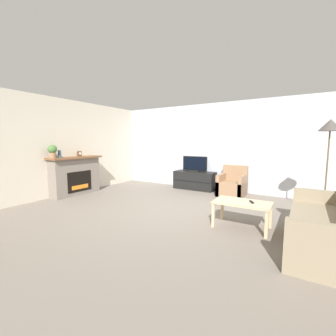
{
  "coord_description": "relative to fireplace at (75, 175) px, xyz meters",
  "views": [
    {
      "loc": [
        2.47,
        -4.07,
        1.51
      ],
      "look_at": [
        -0.51,
        0.74,
        0.85
      ],
      "focal_mm": 24.0,
      "sensor_mm": 36.0,
      "label": 1
    }
  ],
  "objects": [
    {
      "name": "potted_plant",
      "position": [
        0.02,
        -0.65,
        0.73
      ],
      "size": [
        0.23,
        0.23,
        0.34
      ],
      "color": "#936B4C",
      "rests_on": "fireplace"
    },
    {
      "name": "armchair",
      "position": [
        3.87,
        2.27,
        -0.28
      ],
      "size": [
        0.7,
        0.76,
        0.83
      ],
      "color": "#937051",
      "rests_on": "ground"
    },
    {
      "name": "remote",
      "position": [
        4.86,
        -0.03,
        -0.08
      ],
      "size": [
        0.11,
        0.15,
        0.02
      ],
      "rotation": [
        0.0,
        0.0,
        0.5
      ],
      "color": "black",
      "rests_on": "coffee_table"
    },
    {
      "name": "floor_lamp",
      "position": [
        5.96,
        1.18,
        1.17
      ],
      "size": [
        0.4,
        0.4,
        1.93
      ],
      "color": "black",
      "rests_on": "ground"
    },
    {
      "name": "mantel_clock",
      "position": [
        0.02,
        0.15,
        0.61
      ],
      "size": [
        0.08,
        0.11,
        0.15
      ],
      "color": "brown",
      "rests_on": "fireplace"
    },
    {
      "name": "tv",
      "position": [
        2.62,
        2.45,
        0.24
      ],
      "size": [
        0.83,
        0.18,
        0.49
      ],
      "color": "black",
      "rests_on": "tv_stand"
    },
    {
      "name": "coffee_table",
      "position": [
        4.71,
        -0.07,
        -0.15
      ],
      "size": [
        0.95,
        0.57,
        0.47
      ],
      "color": "#CCB289",
      "rests_on": "ground"
    },
    {
      "name": "couch",
      "position": [
        5.94,
        -0.22,
        -0.27
      ],
      "size": [
        0.88,
        2.09,
        0.84
      ],
      "color": "gray",
      "rests_on": "ground"
    },
    {
      "name": "fireplace",
      "position": [
        0.0,
        0.0,
        0.0
      ],
      "size": [
        0.51,
        1.52,
        1.09
      ],
      "color": "slate",
      "rests_on": "ground"
    },
    {
      "name": "wall_back",
      "position": [
        3.15,
        2.77,
        0.8
      ],
      "size": [
        12.0,
        0.06,
        2.7
      ],
      "color": "silver",
      "rests_on": "ground"
    },
    {
      "name": "tv_stand",
      "position": [
        2.62,
        2.45,
        -0.27
      ],
      "size": [
        1.32,
        0.49,
        0.57
      ],
      "color": "black",
      "rests_on": "ground"
    },
    {
      "name": "mantel_vase_left",
      "position": [
        0.02,
        -0.46,
        0.64
      ],
      "size": [
        0.08,
        0.08,
        0.21
      ],
      "color": "#385670",
      "rests_on": "fireplace"
    },
    {
      "name": "ground_plane",
      "position": [
        3.15,
        0.06,
        -0.55
      ],
      "size": [
        24.0,
        24.0,
        0.0
      ],
      "primitive_type": "plane",
      "color": "slate"
    },
    {
      "name": "wall_left",
      "position": [
        -0.23,
        0.06,
        0.8
      ],
      "size": [
        0.06,
        12.0,
        2.7
      ],
      "color": "beige",
      "rests_on": "ground"
    }
  ]
}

